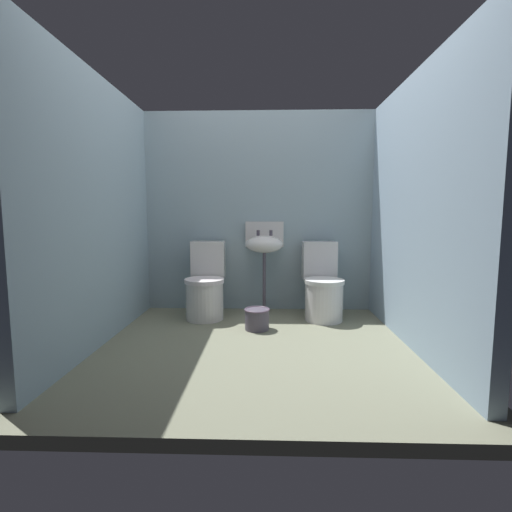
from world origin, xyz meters
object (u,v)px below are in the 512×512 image
toilet_right (322,287)px  bucket (257,319)px  toilet_left (206,287)px  sink (264,244)px

toilet_right → bucket: bearing=29.8°
toilet_left → toilet_right: (1.21, 0.00, 0.00)m
toilet_left → toilet_right: bearing=178.8°
toilet_right → sink: 0.76m
toilet_left → sink: sink is taller
sink → bucket: (-0.06, -0.60, -0.65)m
toilet_right → sink: bearing=-19.6°
toilet_right → bucket: (-0.66, -0.41, -0.22)m
toilet_right → bucket: toilet_right is taller
sink → bucket: bearing=-95.8°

